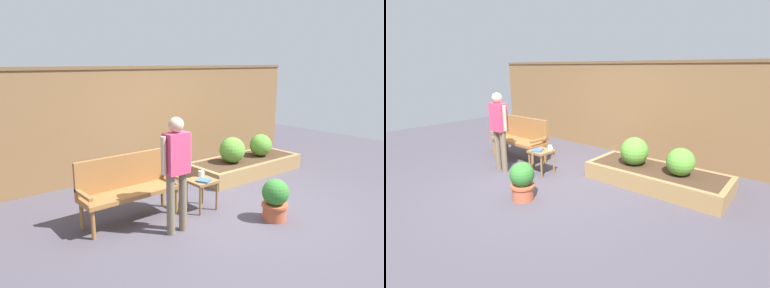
# 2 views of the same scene
# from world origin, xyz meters

# --- Properties ---
(ground_plane) EXTENTS (14.00, 14.00, 0.00)m
(ground_plane) POSITION_xyz_m (0.00, 0.00, 0.00)
(ground_plane) COLOR #47424C
(fence_back) EXTENTS (8.40, 0.14, 2.16)m
(fence_back) POSITION_xyz_m (0.00, 2.60, 1.09)
(fence_back) COLOR brown
(fence_back) RESTS_ON ground_plane
(garden_bench) EXTENTS (1.44, 0.48, 0.94)m
(garden_bench) POSITION_xyz_m (-1.46, 0.68, 0.54)
(garden_bench) COLOR #936033
(garden_bench) RESTS_ON ground_plane
(side_table) EXTENTS (0.40, 0.40, 0.48)m
(side_table) POSITION_xyz_m (-0.40, 0.28, 0.40)
(side_table) COLOR olive
(side_table) RESTS_ON ground_plane
(cup_on_table) EXTENTS (0.12, 0.08, 0.09)m
(cup_on_table) POSITION_xyz_m (-0.30, 0.42, 0.52)
(cup_on_table) COLOR silver
(cup_on_table) RESTS_ON side_table
(book_on_table) EXTENTS (0.25, 0.25, 0.03)m
(book_on_table) POSITION_xyz_m (-0.43, 0.21, 0.49)
(book_on_table) COLOR #38609E
(book_on_table) RESTS_ON side_table
(potted_boxwood) EXTENTS (0.38, 0.38, 0.61)m
(potted_boxwood) POSITION_xyz_m (0.17, -0.67, 0.32)
(potted_boxwood) COLOR #B75638
(potted_boxwood) RESTS_ON ground_plane
(raised_planter_bed) EXTENTS (2.40, 1.00, 0.30)m
(raised_planter_bed) POSITION_xyz_m (1.55, 1.19, 0.15)
(raised_planter_bed) COLOR #997547
(raised_planter_bed) RESTS_ON ground_plane
(shrub_near_bench) EXTENTS (0.51, 0.51, 0.51)m
(shrub_near_bench) POSITION_xyz_m (1.12, 1.15, 0.55)
(shrub_near_bench) COLOR brown
(shrub_near_bench) RESTS_ON raised_planter_bed
(shrub_far_corner) EXTENTS (0.46, 0.46, 0.46)m
(shrub_far_corner) POSITION_xyz_m (1.96, 1.15, 0.53)
(shrub_far_corner) COLOR brown
(shrub_far_corner) RESTS_ON raised_planter_bed
(person_by_bench) EXTENTS (0.47, 0.20, 1.56)m
(person_by_bench) POSITION_xyz_m (-1.16, -0.10, 0.93)
(person_by_bench) COLOR #70604C
(person_by_bench) RESTS_ON ground_plane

